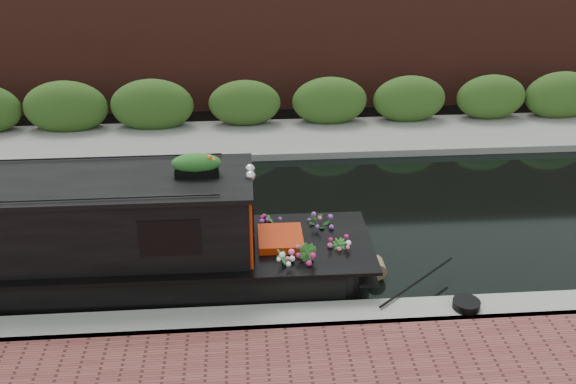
{
  "coord_description": "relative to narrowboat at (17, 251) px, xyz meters",
  "views": [
    {
      "loc": [
        0.03,
        -10.99,
        6.12
      ],
      "look_at": [
        0.83,
        -0.6,
        0.95
      ],
      "focal_mm": 40.0,
      "sensor_mm": 36.0,
      "label": 1
    }
  ],
  "objects": [
    {
      "name": "rope_fender",
      "position": [
        5.82,
        0.0,
        -0.61
      ],
      "size": [
        0.3,
        0.34,
        0.3
      ],
      "primitive_type": "cylinder",
      "rotation": [
        1.57,
        0.0,
        0.0
      ],
      "color": "olive",
      "rests_on": "ground"
    },
    {
      "name": "narrowboat",
      "position": [
        0.0,
        0.0,
        0.0
      ],
      "size": [
        10.86,
        1.99,
        2.54
      ],
      "rotation": [
        0.0,
        0.0,
        -0.01
      ],
      "color": "black",
      "rests_on": "ground"
    },
    {
      "name": "far_hedge",
      "position": [
        3.6,
        7.08,
        -0.76
      ],
      "size": [
        40.0,
        1.1,
        2.8
      ],
      "primitive_type": "cube",
      "color": "#30561C",
      "rests_on": "ground"
    },
    {
      "name": "near_bank_coping",
      "position": [
        3.6,
        -1.32,
        -0.76
      ],
      "size": [
        40.0,
        0.6,
        0.5
      ],
      "primitive_type": "cube",
      "color": "gray",
      "rests_on": "ground"
    },
    {
      "name": "coiled_mooring_rope",
      "position": [
        6.92,
        -1.34,
        -0.45
      ],
      "size": [
        0.41,
        0.41,
        0.12
      ],
      "primitive_type": "cylinder",
      "color": "black",
      "rests_on": "near_bank_coping"
    },
    {
      "name": "far_brick_wall",
      "position": [
        3.6,
        9.18,
        -0.76
      ],
      "size": [
        40.0,
        1.0,
        8.0
      ],
      "primitive_type": "cube",
      "color": "#53251C",
      "rests_on": "ground"
    },
    {
      "name": "far_bank_path",
      "position": [
        3.6,
        6.18,
        -0.76
      ],
      "size": [
        40.0,
        2.4,
        0.34
      ],
      "primitive_type": "cube",
      "color": "gray",
      "rests_on": "ground"
    },
    {
      "name": "ground",
      "position": [
        3.6,
        1.98,
        -0.76
      ],
      "size": [
        80.0,
        80.0,
        0.0
      ],
      "primitive_type": "plane",
      "color": "black",
      "rests_on": "ground"
    }
  ]
}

